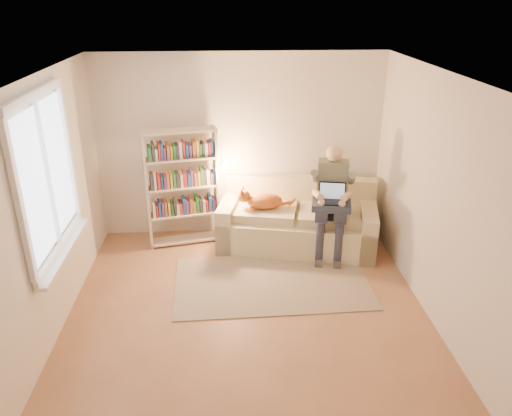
{
  "coord_description": "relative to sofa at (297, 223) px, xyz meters",
  "views": [
    {
      "loc": [
        -0.19,
        -4.54,
        3.32
      ],
      "look_at": [
        0.15,
        1.0,
        0.9
      ],
      "focal_mm": 35.0,
      "sensor_mm": 36.0,
      "label": 1
    }
  ],
  "objects": [
    {
      "name": "sofa",
      "position": [
        0.0,
        0.0,
        0.0
      ],
      "size": [
        2.28,
        1.38,
        0.91
      ],
      "rotation": [
        0.0,
        0.0,
        -0.21
      ],
      "color": "beige",
      "rests_on": "floor"
    },
    {
      "name": "wall_back",
      "position": [
        -0.77,
        0.51,
        0.97
      ],
      "size": [
        4.0,
        0.02,
        2.6
      ],
      "primitive_type": "cube",
      "color": "silver",
      "rests_on": "floor"
    },
    {
      "name": "bookshelf",
      "position": [
        -1.59,
        0.16,
        0.59
      ],
      "size": [
        1.14,
        0.45,
        1.66
      ],
      "rotation": [
        0.0,
        0.0,
        0.21
      ],
      "color": "beige",
      "rests_on": "floor"
    },
    {
      "name": "rug",
      "position": [
        -0.45,
        -1.02,
        -0.32
      ],
      "size": [
        2.42,
        1.48,
        0.01
      ],
      "primitive_type": "cube",
      "rotation": [
        0.0,
        0.0,
        0.03
      ],
      "color": "gray",
      "rests_on": "floor"
    },
    {
      "name": "ceiling",
      "position": [
        -0.77,
        -1.74,
        2.27
      ],
      "size": [
        4.0,
        4.5,
        0.02
      ],
      "primitive_type": "cube",
      "color": "white",
      "rests_on": "wall_back"
    },
    {
      "name": "window",
      "position": [
        -2.72,
        -1.54,
        1.05
      ],
      "size": [
        0.12,
        1.52,
        1.69
      ],
      "color": "white",
      "rests_on": "wall_left"
    },
    {
      "name": "cat",
      "position": [
        -0.54,
        -0.03,
        0.36
      ],
      "size": [
        0.75,
        0.35,
        0.27
      ],
      "rotation": [
        0.0,
        0.0,
        -0.21
      ],
      "color": "orange",
      "rests_on": "sofa"
    },
    {
      "name": "blanket",
      "position": [
        0.38,
        -0.38,
        0.44
      ],
      "size": [
        0.57,
        0.5,
        0.09
      ],
      "primitive_type": "cube",
      "rotation": [
        0.0,
        0.0,
        -0.21
      ],
      "color": "#263243",
      "rests_on": "person"
    },
    {
      "name": "laptop",
      "position": [
        0.38,
        -0.37,
        0.54
      ],
      "size": [
        0.4,
        0.36,
        0.29
      ],
      "rotation": [
        0.0,
        0.0,
        -0.21
      ],
      "color": "black",
      "rests_on": "blanket"
    },
    {
      "name": "wall_front",
      "position": [
        -0.77,
        -3.99,
        0.97
      ],
      "size": [
        4.0,
        0.02,
        2.6
      ],
      "primitive_type": "cube",
      "color": "silver",
      "rests_on": "floor"
    },
    {
      "name": "person",
      "position": [
        0.41,
        -0.25,
        0.51
      ],
      "size": [
        0.52,
        0.7,
        1.49
      ],
      "rotation": [
        0.0,
        0.0,
        -0.21
      ],
      "color": "gray",
      "rests_on": "sofa"
    },
    {
      "name": "wall_right",
      "position": [
        1.23,
        -1.74,
        0.97
      ],
      "size": [
        0.02,
        4.5,
        2.6
      ],
      "primitive_type": "cube",
      "color": "silver",
      "rests_on": "floor"
    },
    {
      "name": "floor",
      "position": [
        -0.77,
        -1.74,
        -0.33
      ],
      "size": [
        4.5,
        4.5,
        0.0
      ],
      "primitive_type": "plane",
      "color": "#936242",
      "rests_on": "ground"
    },
    {
      "name": "wall_left",
      "position": [
        -2.77,
        -1.74,
        0.97
      ],
      "size": [
        0.02,
        4.5,
        2.6
      ],
      "primitive_type": "cube",
      "color": "silver",
      "rests_on": "floor"
    }
  ]
}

